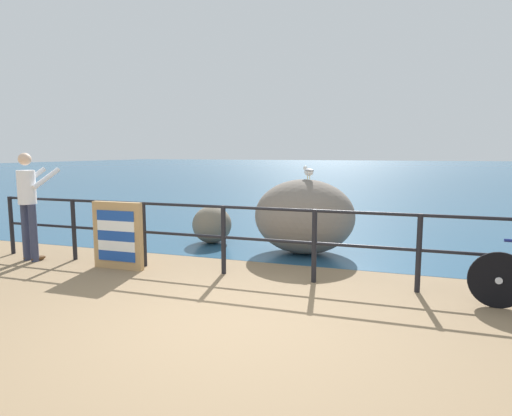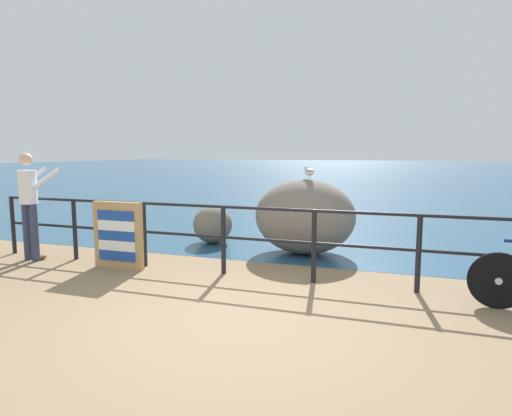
% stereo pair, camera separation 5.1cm
% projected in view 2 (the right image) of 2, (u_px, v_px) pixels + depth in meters
% --- Properties ---
extents(ground_plane, '(120.00, 120.00, 0.10)m').
position_uv_depth(ground_plane, '(370.00, 187.00, 23.34)').
color(ground_plane, '#846B4C').
extents(sea_surface, '(120.00, 90.00, 0.01)m').
position_uv_depth(sea_surface, '(390.00, 168.00, 49.25)').
color(sea_surface, navy).
rests_on(sea_surface, ground_plane).
extents(promenade_railing, '(9.52, 0.07, 1.02)m').
position_uv_depth(promenade_railing, '(267.00, 234.00, 6.21)').
color(promenade_railing, black).
rests_on(promenade_railing, ground_plane).
extents(person_at_railing, '(0.51, 0.66, 1.78)m').
position_uv_depth(person_at_railing, '(30.00, 201.00, 7.20)').
color(person_at_railing, '#333851').
rests_on(person_at_railing, ground_plane).
extents(folded_deckchair_stack, '(0.84, 0.10, 1.04)m').
position_uv_depth(folded_deckchair_stack, '(118.00, 235.00, 6.74)').
color(folded_deckchair_stack, tan).
rests_on(folded_deckchair_stack, ground_plane).
extents(breakwater_boulder_main, '(1.78, 1.43, 1.32)m').
position_uv_depth(breakwater_boulder_main, '(305.00, 217.00, 7.74)').
color(breakwater_boulder_main, slate).
rests_on(breakwater_boulder_main, ground).
extents(breakwater_boulder_left, '(0.77, 0.81, 0.73)m').
position_uv_depth(breakwater_boulder_left, '(213.00, 225.00, 8.67)').
color(breakwater_boulder_left, '#6F6657').
rests_on(breakwater_boulder_left, ground).
extents(seagull, '(0.28, 0.30, 0.23)m').
position_uv_depth(seagull, '(309.00, 171.00, 7.65)').
color(seagull, gold).
rests_on(seagull, breakwater_boulder_main).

